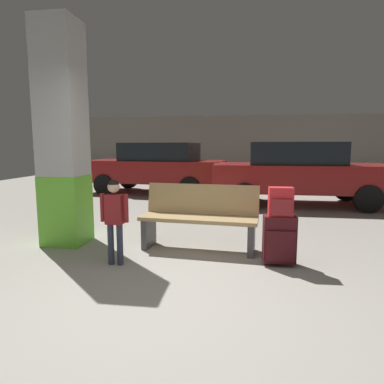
# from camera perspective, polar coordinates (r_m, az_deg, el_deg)

# --- Properties ---
(ground_plane) EXTENTS (18.00, 18.00, 0.10)m
(ground_plane) POSITION_cam_1_polar(r_m,az_deg,el_deg) (7.02, 1.71, -4.27)
(ground_plane) COLOR gray
(garage_back_wall) EXTENTS (18.00, 0.12, 2.80)m
(garage_back_wall) POSITION_cam_1_polar(r_m,az_deg,el_deg) (15.70, 5.23, 7.75)
(garage_back_wall) COLOR gray
(garage_back_wall) RESTS_ON ground_plane
(structural_pillar) EXTENTS (0.57, 0.57, 3.14)m
(structural_pillar) POSITION_cam_1_polar(r_m,az_deg,el_deg) (5.16, -21.11, 8.85)
(structural_pillar) COLOR #66C633
(structural_pillar) RESTS_ON ground_plane
(bench) EXTENTS (1.64, 0.68, 0.89)m
(bench) POSITION_cam_1_polar(r_m,az_deg,el_deg) (4.65, 1.28, -4.34)
(bench) COLOR tan
(bench) RESTS_ON ground_plane
(suitcase) EXTENTS (0.39, 0.24, 0.60)m
(suitcase) POSITION_cam_1_polar(r_m,az_deg,el_deg) (4.17, 14.62, -7.77)
(suitcase) COLOR #471419
(suitcase) RESTS_ON ground_plane
(backpack_bright) EXTENTS (0.28, 0.20, 0.34)m
(backpack_bright) POSITION_cam_1_polar(r_m,az_deg,el_deg) (4.07, 14.84, -1.65)
(backpack_bright) COLOR red
(backpack_bright) RESTS_ON suitcase
(child) EXTENTS (0.35, 0.21, 1.03)m
(child) POSITION_cam_1_polar(r_m,az_deg,el_deg) (4.09, -13.06, -3.47)
(child) COLOR #33384C
(child) RESTS_ON ground_plane
(parked_car_far) EXTENTS (4.29, 2.22, 1.51)m
(parked_car_far) POSITION_cam_1_polar(r_m,az_deg,el_deg) (10.20, -5.97, 4.34)
(parked_car_far) COLOR maroon
(parked_car_far) RESTS_ON ground_plane
(parked_car_near) EXTENTS (4.12, 1.84, 1.51)m
(parked_car_near) POSITION_cam_1_polar(r_m,az_deg,el_deg) (8.48, 17.62, 3.31)
(parked_car_near) COLOR maroon
(parked_car_near) RESTS_ON ground_plane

